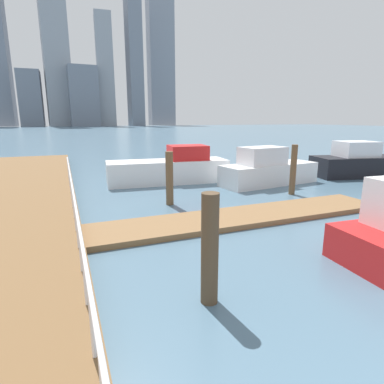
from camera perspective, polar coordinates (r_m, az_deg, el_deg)
name	(u,v)px	position (r m, az deg, el deg)	size (l,w,h in m)	color
ground_plane	(123,176)	(20.02, -12.37, 2.90)	(300.00, 300.00, 0.00)	slate
floating_dock	(240,217)	(11.15, 8.61, -4.51)	(11.42, 2.00, 0.18)	olive
boardwalk_railing	(79,234)	(6.70, -19.74, -7.11)	(0.06, 23.25, 1.08)	white
dock_piling_0	(169,179)	(12.76, -4.10, 2.45)	(0.31, 0.31, 2.17)	brown
dock_piling_1	(210,249)	(5.93, 3.23, -10.35)	(0.33, 0.33, 2.15)	brown
dock_piling_2	(293,170)	(15.23, 17.85, 3.84)	(0.28, 0.28, 2.31)	brown
moored_boat_1	(268,170)	(17.33, 13.53, 3.89)	(5.70, 2.46, 2.02)	white
moored_boat_2	(171,169)	(17.43, -3.91, 4.21)	(6.68, 2.58, 2.02)	white
moored_boat_3	(368,163)	(22.24, 29.31, 4.53)	(7.41, 3.74, 2.13)	black
skyline_tower_1	(31,99)	(171.56, -27.14, 14.79)	(9.76, 12.04, 25.37)	slate
skyline_tower_2	(55,47)	(173.42, -23.55, 22.90)	(11.25, 13.49, 72.03)	#8C939E
skyline_tower_3	(84,97)	(162.31, -19.04, 15.99)	(12.81, 11.35, 27.17)	slate
skyline_tower_4	(105,72)	(168.20, -15.45, 20.25)	(7.61, 11.41, 51.41)	#8C939E
skyline_tower_5	(135,64)	(171.21, -10.37, 21.87)	(6.72, 8.45, 60.36)	slate
skyline_tower_6	(161,63)	(192.35, -5.68, 22.17)	(13.75, 10.32, 68.01)	gray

